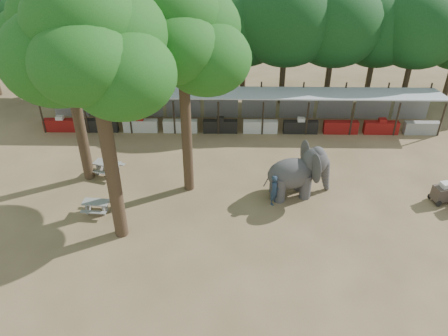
{
  "coord_description": "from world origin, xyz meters",
  "views": [
    {
      "loc": [
        -0.66,
        -14.43,
        14.3
      ],
      "look_at": [
        -1.0,
        5.0,
        2.0
      ],
      "focal_mm": 35.0,
      "sensor_mm": 36.0,
      "label": 1
    }
  ],
  "objects_px": {
    "yard_tree_center": "(90,48)",
    "yard_tree_back": "(179,37)",
    "yard_tree_left": "(61,38)",
    "picnic_table_near": "(96,205)",
    "elephant": "(299,172)",
    "handler": "(275,190)",
    "picnic_table_far": "(108,167)",
    "cart_front": "(444,192)"
  },
  "relations": [
    {
      "from": "yard_tree_center",
      "to": "yard_tree_back",
      "type": "xyz_separation_m",
      "value": [
        3.0,
        4.0,
        -0.67
      ]
    },
    {
      "from": "yard_tree_left",
      "to": "picnic_table_near",
      "type": "xyz_separation_m",
      "value": [
        1.46,
        -3.5,
        -7.76
      ]
    },
    {
      "from": "yard_tree_center",
      "to": "picnic_table_near",
      "type": "distance_m",
      "value": 9.03
    },
    {
      "from": "yard_tree_center",
      "to": "elephant",
      "type": "height_order",
      "value": "yard_tree_center"
    },
    {
      "from": "yard_tree_left",
      "to": "yard_tree_center",
      "type": "bearing_deg",
      "value": -59.04
    },
    {
      "from": "yard_tree_left",
      "to": "handler",
      "type": "xyz_separation_m",
      "value": [
        10.84,
        -2.57,
        -7.32
      ]
    },
    {
      "from": "picnic_table_near",
      "to": "elephant",
      "type": "bearing_deg",
      "value": 14.48
    },
    {
      "from": "yard_tree_back",
      "to": "elephant",
      "type": "bearing_deg",
      "value": -5.78
    },
    {
      "from": "yard_tree_left",
      "to": "yard_tree_back",
      "type": "bearing_deg",
      "value": -9.46
    },
    {
      "from": "handler",
      "to": "picnic_table_near",
      "type": "height_order",
      "value": "handler"
    },
    {
      "from": "picnic_table_near",
      "to": "picnic_table_far",
      "type": "xyz_separation_m",
      "value": [
        -0.29,
        3.7,
        0.07
      ]
    },
    {
      "from": "cart_front",
      "to": "picnic_table_near",
      "type": "bearing_deg",
      "value": 170.24
    },
    {
      "from": "yard_tree_center",
      "to": "elephant",
      "type": "relative_size",
      "value": 3.11
    },
    {
      "from": "yard_tree_left",
      "to": "cart_front",
      "type": "bearing_deg",
      "value": -6.36
    },
    {
      "from": "handler",
      "to": "picnic_table_far",
      "type": "xyz_separation_m",
      "value": [
        -9.68,
        2.77,
        -0.36
      ]
    },
    {
      "from": "yard_tree_center",
      "to": "picnic_table_far",
      "type": "xyz_separation_m",
      "value": [
        -1.83,
        5.2,
        -8.69
      ]
    },
    {
      "from": "picnic_table_near",
      "to": "cart_front",
      "type": "height_order",
      "value": "cart_front"
    },
    {
      "from": "yard_tree_back",
      "to": "picnic_table_near",
      "type": "height_order",
      "value": "yard_tree_back"
    },
    {
      "from": "yard_tree_left",
      "to": "picnic_table_near",
      "type": "relative_size",
      "value": 7.62
    },
    {
      "from": "elephant",
      "to": "handler",
      "type": "height_order",
      "value": "elephant"
    },
    {
      "from": "yard_tree_left",
      "to": "picnic_table_near",
      "type": "height_order",
      "value": "yard_tree_left"
    },
    {
      "from": "yard_tree_center",
      "to": "cart_front",
      "type": "relative_size",
      "value": 8.53
    },
    {
      "from": "yard_tree_left",
      "to": "handler",
      "type": "relative_size",
      "value": 6.28
    },
    {
      "from": "yard_tree_left",
      "to": "elephant",
      "type": "xyz_separation_m",
      "value": [
        12.22,
        -1.63,
        -6.76
      ]
    },
    {
      "from": "yard_tree_center",
      "to": "handler",
      "type": "bearing_deg",
      "value": 17.19
    },
    {
      "from": "yard_tree_back",
      "to": "picnic_table_near",
      "type": "bearing_deg",
      "value": -151.16
    },
    {
      "from": "picnic_table_far",
      "to": "handler",
      "type": "bearing_deg",
      "value": 0.3
    },
    {
      "from": "yard_tree_left",
      "to": "picnic_table_far",
      "type": "bearing_deg",
      "value": 9.69
    },
    {
      "from": "handler",
      "to": "picnic_table_near",
      "type": "bearing_deg",
      "value": 130.81
    },
    {
      "from": "yard_tree_left",
      "to": "elephant",
      "type": "relative_size",
      "value": 2.85
    },
    {
      "from": "yard_tree_center",
      "to": "handler",
      "type": "xyz_separation_m",
      "value": [
        7.84,
        2.43,
        -8.33
      ]
    },
    {
      "from": "yard_tree_back",
      "to": "handler",
      "type": "relative_size",
      "value": 6.48
    },
    {
      "from": "yard_tree_back",
      "to": "elephant",
      "type": "relative_size",
      "value": 2.94
    },
    {
      "from": "elephant",
      "to": "yard_tree_left",
      "type": "bearing_deg",
      "value": 159.45
    },
    {
      "from": "yard_tree_back",
      "to": "cart_front",
      "type": "height_order",
      "value": "yard_tree_back"
    },
    {
      "from": "yard_tree_back",
      "to": "picnic_table_far",
      "type": "relative_size",
      "value": 5.95
    },
    {
      "from": "yard_tree_left",
      "to": "picnic_table_far",
      "type": "distance_m",
      "value": 7.78
    },
    {
      "from": "elephant",
      "to": "cart_front",
      "type": "bearing_deg",
      "value": -17.36
    },
    {
      "from": "yard_tree_back",
      "to": "elephant",
      "type": "distance_m",
      "value": 9.46
    },
    {
      "from": "yard_tree_back",
      "to": "cart_front",
      "type": "xyz_separation_m",
      "value": [
        14.03,
        -1.23,
        -7.94
      ]
    },
    {
      "from": "yard_tree_left",
      "to": "cart_front",
      "type": "relative_size",
      "value": 7.81
    },
    {
      "from": "yard_tree_center",
      "to": "picnic_table_near",
      "type": "xyz_separation_m",
      "value": [
        -1.54,
        1.5,
        -8.77
      ]
    }
  ]
}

